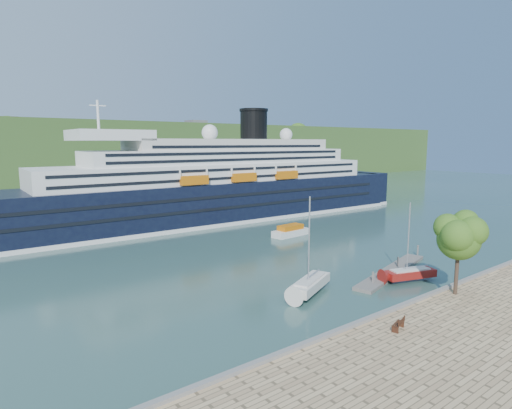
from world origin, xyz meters
name	(u,v)px	position (x,y,z in m)	size (l,w,h in m)	color
ground	(435,301)	(0.00, 0.00, 0.00)	(400.00, 400.00, 0.00)	#294944
far_hillside	(66,155)	(0.00, 145.00, 12.00)	(400.00, 50.00, 24.00)	#314F1F
quay_coping	(437,291)	(0.00, -0.20, 1.15)	(220.00, 0.50, 0.30)	slate
cruise_ship	(210,164)	(6.23, 54.57, 12.02)	(107.07, 15.59, 24.04)	black
park_bench	(398,323)	(-11.01, -2.91, 1.56)	(1.76, 0.72, 1.13)	#452413
promenade_tree	(458,249)	(1.19, -1.50, 5.75)	(5.73, 5.73, 9.49)	#325E18
floating_pontoon	(392,271)	(4.99, 8.73, 0.21)	(18.58, 2.27, 0.41)	slate
sailboat_white_near	(311,248)	(-8.69, 9.80, 5.20)	(8.06, 2.24, 10.41)	silver
sailboat_red	(412,244)	(3.80, 5.41, 4.59)	(7.11, 1.97, 9.18)	maroon
tender_launch	(290,230)	(9.47, 32.96, 1.01)	(7.31, 2.50, 2.02)	#C7650B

